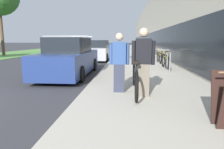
{
  "coord_description": "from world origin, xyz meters",
  "views": [
    {
      "loc": [
        5.11,
        -3.43,
        1.48
      ],
      "look_at": [
        3.74,
        14.52,
        -1.63
      ],
      "focal_mm": 32.0,
      "sensor_mm": 36.0,
      "label": 1
    }
  ],
  "objects_px": {
    "tandem_bicycle": "(135,78)",
    "bike_rack_hoop": "(169,60)",
    "person_rider": "(143,63)",
    "cruiser_bike_nearest": "(165,61)",
    "person_bystander": "(119,63)",
    "parked_sedan_curbside": "(70,59)",
    "vintage_roadster_curbside": "(96,51)",
    "cruiser_bike_middle": "(159,57)"
  },
  "relations": [
    {
      "from": "cruiser_bike_nearest",
      "to": "cruiser_bike_middle",
      "type": "bearing_deg",
      "value": 87.96
    },
    {
      "from": "vintage_roadster_curbside",
      "to": "cruiser_bike_nearest",
      "type": "bearing_deg",
      "value": -49.73
    },
    {
      "from": "person_bystander",
      "to": "cruiser_bike_middle",
      "type": "height_order",
      "value": "person_bystander"
    },
    {
      "from": "bike_rack_hoop",
      "to": "cruiser_bike_middle",
      "type": "bearing_deg",
      "value": 88.23
    },
    {
      "from": "tandem_bicycle",
      "to": "parked_sedan_curbside",
      "type": "bearing_deg",
      "value": 131.3
    },
    {
      "from": "person_rider",
      "to": "bike_rack_hoop",
      "type": "xyz_separation_m",
      "value": [
        1.46,
        4.11,
        -0.32
      ]
    },
    {
      "from": "cruiser_bike_nearest",
      "to": "vintage_roadster_curbside",
      "type": "xyz_separation_m",
      "value": [
        -4.17,
        4.93,
        0.2
      ]
    },
    {
      "from": "tandem_bicycle",
      "to": "person_rider",
      "type": "distance_m",
      "value": 0.57
    },
    {
      "from": "tandem_bicycle",
      "to": "person_bystander",
      "type": "xyz_separation_m",
      "value": [
        -0.42,
        0.06,
        0.4
      ]
    },
    {
      "from": "person_bystander",
      "to": "cruiser_bike_nearest",
      "type": "relative_size",
      "value": 0.92
    },
    {
      "from": "person_bystander",
      "to": "tandem_bicycle",
      "type": "bearing_deg",
      "value": -8.66
    },
    {
      "from": "person_rider",
      "to": "bike_rack_hoop",
      "type": "relative_size",
      "value": 1.97
    },
    {
      "from": "tandem_bicycle",
      "to": "bike_rack_hoop",
      "type": "distance_m",
      "value": 4.15
    },
    {
      "from": "person_rider",
      "to": "cruiser_bike_nearest",
      "type": "distance_m",
      "value": 5.29
    },
    {
      "from": "person_rider",
      "to": "parked_sedan_curbside",
      "type": "relative_size",
      "value": 0.36
    },
    {
      "from": "bike_rack_hoop",
      "to": "cruiser_bike_middle",
      "type": "xyz_separation_m",
      "value": [
        0.1,
        3.36,
        -0.16
      ]
    },
    {
      "from": "person_bystander",
      "to": "bike_rack_hoop",
      "type": "height_order",
      "value": "person_bystander"
    },
    {
      "from": "parked_sedan_curbside",
      "to": "bike_rack_hoop",
      "type": "bearing_deg",
      "value": 11.01
    },
    {
      "from": "tandem_bicycle",
      "to": "person_bystander",
      "type": "distance_m",
      "value": 0.59
    },
    {
      "from": "cruiser_bike_nearest",
      "to": "person_rider",
      "type": "bearing_deg",
      "value": -106.25
    },
    {
      "from": "tandem_bicycle",
      "to": "cruiser_bike_middle",
      "type": "relative_size",
      "value": 1.46
    },
    {
      "from": "person_bystander",
      "to": "cruiser_bike_middle",
      "type": "relative_size",
      "value": 0.93
    },
    {
      "from": "bike_rack_hoop",
      "to": "person_rider",
      "type": "bearing_deg",
      "value": -109.5
    },
    {
      "from": "cruiser_bike_nearest",
      "to": "vintage_roadster_curbside",
      "type": "distance_m",
      "value": 6.46
    },
    {
      "from": "bike_rack_hoop",
      "to": "parked_sedan_curbside",
      "type": "distance_m",
      "value": 4.34
    },
    {
      "from": "person_bystander",
      "to": "person_rider",
      "type": "bearing_deg",
      "value": -31.5
    },
    {
      "from": "person_bystander",
      "to": "vintage_roadster_curbside",
      "type": "xyz_separation_m",
      "value": [
        -2.1,
        9.62,
        -0.21
      ]
    },
    {
      "from": "cruiser_bike_nearest",
      "to": "cruiser_bike_middle",
      "type": "distance_m",
      "value": 2.42
    },
    {
      "from": "person_bystander",
      "to": "bike_rack_hoop",
      "type": "relative_size",
      "value": 1.85
    },
    {
      "from": "bike_rack_hoop",
      "to": "parked_sedan_curbside",
      "type": "height_order",
      "value": "parked_sedan_curbside"
    },
    {
      "from": "cruiser_bike_nearest",
      "to": "cruiser_bike_middle",
      "type": "relative_size",
      "value": 1.02
    },
    {
      "from": "bike_rack_hoop",
      "to": "cruiser_bike_nearest",
      "type": "distance_m",
      "value": 0.96
    },
    {
      "from": "person_rider",
      "to": "cruiser_bike_nearest",
      "type": "height_order",
      "value": "person_rider"
    },
    {
      "from": "person_bystander",
      "to": "bike_rack_hoop",
      "type": "distance_m",
      "value": 4.28
    },
    {
      "from": "parked_sedan_curbside",
      "to": "vintage_roadster_curbside",
      "type": "bearing_deg",
      "value": 89.14
    },
    {
      "from": "cruiser_bike_nearest",
      "to": "vintage_roadster_curbside",
      "type": "height_order",
      "value": "vintage_roadster_curbside"
    },
    {
      "from": "tandem_bicycle",
      "to": "parked_sedan_curbside",
      "type": "xyz_separation_m",
      "value": [
        -2.62,
        2.99,
        0.23
      ]
    },
    {
      "from": "vintage_roadster_curbside",
      "to": "person_rider",
      "type": "bearing_deg",
      "value": -74.88
    },
    {
      "from": "tandem_bicycle",
      "to": "vintage_roadster_curbside",
      "type": "relative_size",
      "value": 0.55
    },
    {
      "from": "vintage_roadster_curbside",
      "to": "bike_rack_hoop",
      "type": "bearing_deg",
      "value": -54.72
    },
    {
      "from": "parked_sedan_curbside",
      "to": "person_rider",
      "type": "bearing_deg",
      "value": -49.6
    },
    {
      "from": "bike_rack_hoop",
      "to": "cruiser_bike_nearest",
      "type": "bearing_deg",
      "value": 88.91
    }
  ]
}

